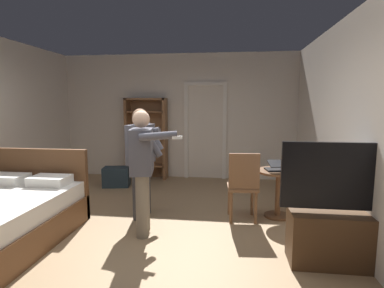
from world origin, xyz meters
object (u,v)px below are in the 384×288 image
object	(u,v)px
laptop	(278,167)
bottle_on_table	(290,164)
person_striped_shirt	(141,155)
suitcase_dark	(116,177)
side_table	(278,186)
bookshelf	(147,135)
tv_flatscreen	(337,228)
wooden_chair	(243,184)
person_blue_shirt	(143,164)

from	to	relation	value
laptop	bottle_on_table	size ratio (longest dim) A/B	1.44
bottle_on_table	person_striped_shirt	size ratio (longest dim) A/B	0.17
person_striped_shirt	suitcase_dark	size ratio (longest dim) A/B	3.11
side_table	bottle_on_table	xyz separation A→B (m)	(0.14, -0.08, 0.34)
side_table	suitcase_dark	bearing A→B (deg)	156.67
bookshelf	side_table	xyz separation A→B (m)	(2.56, -2.07, -0.49)
bookshelf	suitcase_dark	bearing A→B (deg)	-118.28
person_striped_shirt	tv_flatscreen	bearing A→B (deg)	-24.01
wooden_chair	person_striped_shirt	world-z (taller)	person_striped_shirt
bookshelf	bottle_on_table	distance (m)	3.45
side_table	wooden_chair	size ratio (longest dim) A/B	0.71
wooden_chair	suitcase_dark	size ratio (longest dim) A/B	1.93
wooden_chair	person_striped_shirt	size ratio (longest dim) A/B	0.62
wooden_chair	laptop	bearing A→B (deg)	20.46
bookshelf	side_table	world-z (taller)	bookshelf
person_blue_shirt	person_striped_shirt	bearing A→B (deg)	108.47
side_table	laptop	distance (m)	0.29
side_table	person_blue_shirt	bearing A→B (deg)	-155.86
side_table	bottle_on_table	distance (m)	0.38
bookshelf	person_blue_shirt	distance (m)	2.97
wooden_chair	tv_flatscreen	bearing A→B (deg)	-49.19
bookshelf	person_blue_shirt	bearing A→B (deg)	-75.10
side_table	tv_flatscreen	bearing A→B (deg)	-72.80
suitcase_dark	person_blue_shirt	bearing A→B (deg)	-69.98
bottle_on_table	suitcase_dark	world-z (taller)	bottle_on_table
laptop	bottle_on_table	xyz separation A→B (m)	(0.16, -0.04, 0.06)
tv_flatscreen	wooden_chair	world-z (taller)	tv_flatscreen
bottle_on_table	suitcase_dark	size ratio (longest dim) A/B	0.52
laptop	wooden_chair	distance (m)	0.57
side_table	bottle_on_table	size ratio (longest dim) A/B	2.65
wooden_chair	person_blue_shirt	xyz separation A→B (m)	(-1.27, -0.57, 0.36)
person_striped_shirt	bookshelf	bearing A→B (deg)	103.99
side_table	suitcase_dark	distance (m)	3.26
bookshelf	person_striped_shirt	size ratio (longest dim) A/B	1.12
bookshelf	wooden_chair	distance (m)	3.10
side_table	suitcase_dark	size ratio (longest dim) A/B	1.37
bottle_on_table	side_table	bearing A→B (deg)	150.26
wooden_chair	person_blue_shirt	distance (m)	1.44
bookshelf	suitcase_dark	world-z (taller)	bookshelf
laptop	person_striped_shirt	world-z (taller)	person_striped_shirt
bookshelf	laptop	size ratio (longest dim) A/B	4.67
wooden_chair	person_striped_shirt	distance (m)	1.51
laptop	suitcase_dark	xyz separation A→B (m)	(-2.96, 1.33, -0.56)
bottle_on_table	wooden_chair	bearing A→B (deg)	-167.35
laptop	suitcase_dark	bearing A→B (deg)	155.83
laptop	wooden_chair	bearing A→B (deg)	-159.54
person_blue_shirt	suitcase_dark	world-z (taller)	person_blue_shirt
person_blue_shirt	person_striped_shirt	world-z (taller)	person_striped_shirt
side_table	person_striped_shirt	bearing A→B (deg)	-173.32
laptop	bottle_on_table	distance (m)	0.18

